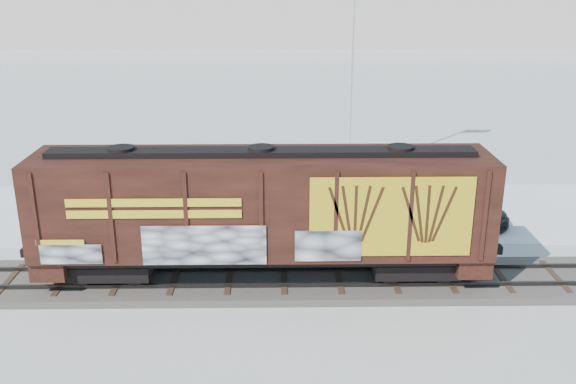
{
  "coord_description": "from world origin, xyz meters",
  "views": [
    {
      "loc": [
        -2.17,
        -21.17,
        10.9
      ],
      "look_at": [
        -1.81,
        3.0,
        2.58
      ],
      "focal_mm": 40.0,
      "sensor_mm": 36.0,
      "label": 1
    }
  ],
  "objects_px": {
    "car_silver": "(301,195)",
    "car_dark": "(458,209)",
    "flagpole": "(353,87)",
    "car_white": "(304,197)",
    "hopper_railcar": "(262,208)"
  },
  "relations": [
    {
      "from": "car_silver",
      "to": "car_white",
      "type": "relative_size",
      "value": 0.91
    },
    {
      "from": "flagpole",
      "to": "car_dark",
      "type": "height_order",
      "value": "flagpole"
    },
    {
      "from": "car_white",
      "to": "car_dark",
      "type": "bearing_deg",
      "value": -105.75
    },
    {
      "from": "hopper_railcar",
      "to": "flagpole",
      "type": "bearing_deg",
      "value": 71.05
    },
    {
      "from": "car_silver",
      "to": "car_dark",
      "type": "distance_m",
      "value": 7.36
    },
    {
      "from": "car_silver",
      "to": "car_white",
      "type": "distance_m",
      "value": 0.52
    },
    {
      "from": "hopper_railcar",
      "to": "car_dark",
      "type": "distance_m",
      "value": 10.87
    },
    {
      "from": "hopper_railcar",
      "to": "car_dark",
      "type": "relative_size",
      "value": 3.53
    },
    {
      "from": "hopper_railcar",
      "to": "car_dark",
      "type": "bearing_deg",
      "value": 34.48
    },
    {
      "from": "flagpole",
      "to": "car_white",
      "type": "height_order",
      "value": "flagpole"
    },
    {
      "from": "flagpole",
      "to": "car_silver",
      "type": "distance_m",
      "value": 7.63
    },
    {
      "from": "flagpole",
      "to": "car_white",
      "type": "bearing_deg",
      "value": -115.35
    },
    {
      "from": "car_dark",
      "to": "car_white",
      "type": "bearing_deg",
      "value": 102.27
    },
    {
      "from": "hopper_railcar",
      "to": "car_white",
      "type": "distance_m",
      "value": 7.96
    },
    {
      "from": "car_white",
      "to": "flagpole",
      "type": "bearing_deg",
      "value": -29.64
    }
  ]
}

